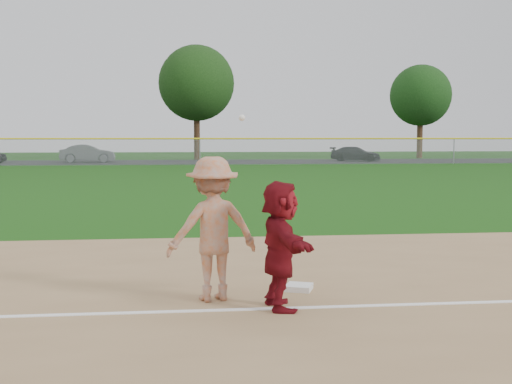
{
  "coord_description": "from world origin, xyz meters",
  "views": [
    {
      "loc": [
        -1.12,
        -8.64,
        2.19
      ],
      "look_at": [
        0.0,
        1.5,
        1.3
      ],
      "focal_mm": 45.0,
      "sensor_mm": 36.0,
      "label": 1
    }
  ],
  "objects": [
    {
      "name": "ground",
      "position": [
        0.0,
        0.0,
        0.0
      ],
      "size": [
        160.0,
        160.0,
        0.0
      ],
      "primitive_type": "plane",
      "color": "#16480D",
      "rests_on": "ground"
    },
    {
      "name": "foul_line",
      "position": [
        0.0,
        -0.8,
        0.03
      ],
      "size": [
        60.0,
        0.1,
        0.01
      ],
      "primitive_type": "cube",
      "color": "white",
      "rests_on": "infield_dirt"
    },
    {
      "name": "parking_asphalt",
      "position": [
        0.0,
        46.0,
        0.01
      ],
      "size": [
        120.0,
        10.0,
        0.01
      ],
      "primitive_type": "cube",
      "color": "black",
      "rests_on": "ground"
    },
    {
      "name": "first_base",
      "position": [
        0.46,
        0.15,
        0.06
      ],
      "size": [
        0.46,
        0.46,
        0.08
      ],
      "primitive_type": "cube",
      "rotation": [
        0.0,
        0.0,
        -0.37
      ],
      "color": "white",
      "rests_on": "infield_dirt"
    },
    {
      "name": "base_runner",
      "position": [
        0.05,
        -0.77,
        0.83
      ],
      "size": [
        0.61,
        1.54,
        1.62
      ],
      "primitive_type": "imported",
      "rotation": [
        0.0,
        0.0,
        1.66
      ],
      "color": "maroon",
      "rests_on": "infield_dirt"
    },
    {
      "name": "car_mid",
      "position": [
        -9.18,
        45.92,
        0.75
      ],
      "size": [
        4.61,
        2.01,
        1.48
      ],
      "primitive_type": "imported",
      "rotation": [
        0.0,
        0.0,
        1.67
      ],
      "color": "#505357",
      "rests_on": "parking_asphalt"
    },
    {
      "name": "car_right",
      "position": [
        13.68,
        46.04,
        0.64
      ],
      "size": [
        4.67,
        3.38,
        1.26
      ],
      "primitive_type": "imported",
      "rotation": [
        0.0,
        0.0,
        1.15
      ],
      "color": "black",
      "rests_on": "parking_asphalt"
    },
    {
      "name": "first_base_play",
      "position": [
        -0.77,
        -0.24,
        0.97
      ],
      "size": [
        1.37,
        0.99,
        2.45
      ],
      "color": "#9A9A9D",
      "rests_on": "infield_dirt"
    },
    {
      "name": "outfield_fence",
      "position": [
        0.0,
        40.0,
        1.96
      ],
      "size": [
        110.0,
        0.12,
        110.0
      ],
      "color": "#999EA0",
      "rests_on": "ground"
    },
    {
      "name": "tree_2",
      "position": [
        0.0,
        51.5,
        7.06
      ],
      "size": [
        7.0,
        7.0,
        10.58
      ],
      "color": "#352113",
      "rests_on": "ground"
    },
    {
      "name": "tree_3",
      "position": [
        22.0,
        52.8,
        6.16
      ],
      "size": [
        6.0,
        6.0,
        9.19
      ],
      "color": "#3B2415",
      "rests_on": "ground"
    }
  ]
}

